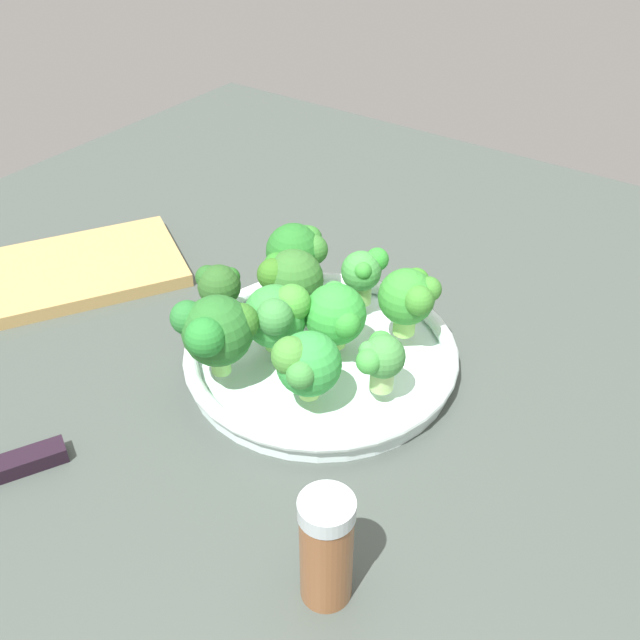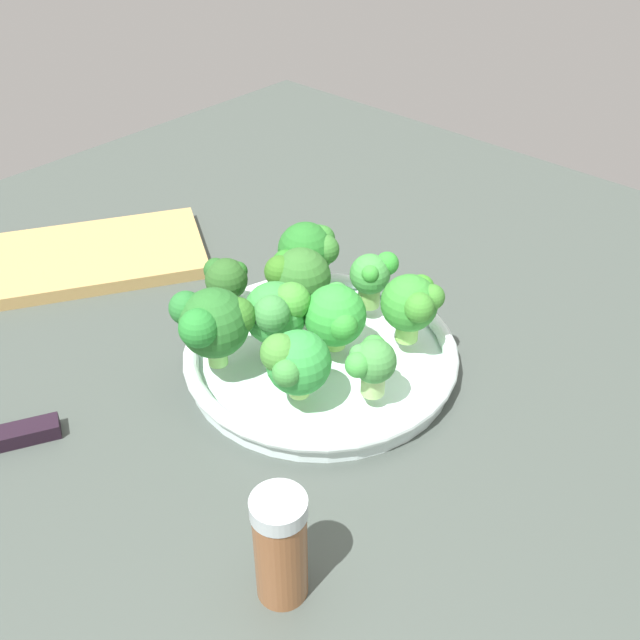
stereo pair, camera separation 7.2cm
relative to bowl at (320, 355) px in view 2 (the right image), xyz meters
The scene contains 14 objects.
ground_plane 4.67cm from the bowl, ahead, with size 130.00×130.00×2.50cm, color #3E4641.
bowl is the anchor object (origin of this frame).
broccoli_floret_0 12.62cm from the bowl, 77.50° to the right, with size 4.45×5.18×6.44cm.
broccoli_floret_1 8.84cm from the bowl, 118.46° to the right, with size 6.64×6.40×6.97cm.
broccoli_floret_2 12.31cm from the bowl, 30.20° to the right, with size 7.87×7.51×8.22cm.
broccoli_floret_3 10.28cm from the bowl, behind, with size 5.13×4.32×6.09cm.
broccoli_floret_4 12.22cm from the bowl, 131.69° to the right, with size 6.27×6.54×7.83cm.
broccoli_floret_5 9.88cm from the bowl, 75.36° to the left, with size 4.96×4.13×5.79cm.
broccoli_floret_6 5.40cm from the bowl, 120.00° to the left, with size 6.18×6.54×6.84cm.
broccoli_floret_7 10.84cm from the bowl, 137.10° to the left, with size 5.99×6.29×7.29cm.
broccoli_floret_8 9.63cm from the bowl, 25.82° to the left, with size 6.59×5.98×6.91cm.
broccoli_floret_9 6.93cm from the bowl, 44.85° to the right, with size 6.62×6.51×7.31cm.
cutting_board 34.91cm from the bowl, 82.81° to the right, with size 27.42×15.86×1.60cm, color tan.
pepper_shaker 26.37cm from the bowl, 36.23° to the left, with size 4.03×4.03×10.02cm.
Camera 2 is at (39.25, 39.16, 48.93)cm, focal length 41.38 mm.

